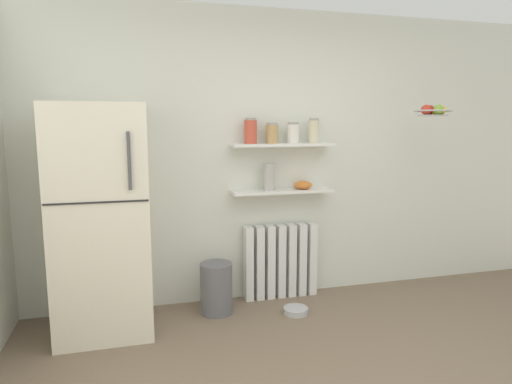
{
  "coord_description": "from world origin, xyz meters",
  "views": [
    {
      "loc": [
        -1.23,
        -1.88,
        1.6
      ],
      "look_at": [
        -0.28,
        1.6,
        1.05
      ],
      "focal_mm": 31.36,
      "sensor_mm": 36.0,
      "label": 1
    }
  ],
  "objects_px": {
    "refrigerator": "(102,220)",
    "trash_bin": "(216,288)",
    "storage_jar_1": "(272,133)",
    "storage_jar_2": "(293,133)",
    "vase": "(269,177)",
    "storage_jar_0": "(250,131)",
    "storage_jar_3": "(314,131)",
    "radiator": "(281,261)",
    "pet_food_bowl": "(296,311)",
    "shelf_bowl": "(303,185)",
    "hanging_fruit_basket": "(434,111)"
  },
  "relations": [
    {
      "from": "trash_bin",
      "to": "hanging_fruit_basket",
      "type": "height_order",
      "value": "hanging_fruit_basket"
    },
    {
      "from": "storage_jar_2",
      "to": "pet_food_bowl",
      "type": "height_order",
      "value": "storage_jar_2"
    },
    {
      "from": "refrigerator",
      "to": "trash_bin",
      "type": "relative_size",
      "value": 4.01
    },
    {
      "from": "vase",
      "to": "shelf_bowl",
      "type": "distance_m",
      "value": 0.33
    },
    {
      "from": "radiator",
      "to": "pet_food_bowl",
      "type": "bearing_deg",
      "value": -89.25
    },
    {
      "from": "storage_jar_2",
      "to": "storage_jar_3",
      "type": "bearing_deg",
      "value": 0.0
    },
    {
      "from": "radiator",
      "to": "storage_jar_0",
      "type": "distance_m",
      "value": 1.23
    },
    {
      "from": "refrigerator",
      "to": "radiator",
      "type": "xyz_separation_m",
      "value": [
        1.53,
        0.27,
        -0.53
      ]
    },
    {
      "from": "shelf_bowl",
      "to": "trash_bin",
      "type": "bearing_deg",
      "value": -168.21
    },
    {
      "from": "refrigerator",
      "to": "shelf_bowl",
      "type": "xyz_separation_m",
      "value": [
        1.73,
        0.24,
        0.18
      ]
    },
    {
      "from": "shelf_bowl",
      "to": "trash_bin",
      "type": "distance_m",
      "value": 1.2
    },
    {
      "from": "refrigerator",
      "to": "storage_jar_3",
      "type": "xyz_separation_m",
      "value": [
        1.82,
        0.24,
        0.66
      ]
    },
    {
      "from": "refrigerator",
      "to": "storage_jar_2",
      "type": "xyz_separation_m",
      "value": [
        1.63,
        0.24,
        0.65
      ]
    },
    {
      "from": "shelf_bowl",
      "to": "pet_food_bowl",
      "type": "height_order",
      "value": "shelf_bowl"
    },
    {
      "from": "radiator",
      "to": "pet_food_bowl",
      "type": "distance_m",
      "value": 0.51
    },
    {
      "from": "storage_jar_0",
      "to": "trash_bin",
      "type": "xyz_separation_m",
      "value": [
        -0.35,
        -0.18,
        -1.32
      ]
    },
    {
      "from": "pet_food_bowl",
      "to": "hanging_fruit_basket",
      "type": "relative_size",
      "value": 0.66
    },
    {
      "from": "vase",
      "to": "pet_food_bowl",
      "type": "relative_size",
      "value": 1.15
    },
    {
      "from": "storage_jar_1",
      "to": "trash_bin",
      "type": "height_order",
      "value": "storage_jar_1"
    },
    {
      "from": "radiator",
      "to": "vase",
      "type": "distance_m",
      "value": 0.8
    },
    {
      "from": "radiator",
      "to": "vase",
      "type": "height_order",
      "value": "vase"
    },
    {
      "from": "storage_jar_0",
      "to": "trash_bin",
      "type": "distance_m",
      "value": 1.38
    },
    {
      "from": "shelf_bowl",
      "to": "pet_food_bowl",
      "type": "relative_size",
      "value": 0.79
    },
    {
      "from": "shelf_bowl",
      "to": "storage_jar_0",
      "type": "bearing_deg",
      "value": 180.0
    },
    {
      "from": "pet_food_bowl",
      "to": "hanging_fruit_basket",
      "type": "xyz_separation_m",
      "value": [
        1.27,
        0.02,
        1.69
      ]
    },
    {
      "from": "vase",
      "to": "shelf_bowl",
      "type": "relative_size",
      "value": 1.45
    },
    {
      "from": "storage_jar_0",
      "to": "shelf_bowl",
      "type": "relative_size",
      "value": 1.33
    },
    {
      "from": "storage_jar_0",
      "to": "storage_jar_2",
      "type": "distance_m",
      "value": 0.39
    },
    {
      "from": "storage_jar_0",
      "to": "shelf_bowl",
      "type": "bearing_deg",
      "value": 0.0
    },
    {
      "from": "storage_jar_3",
      "to": "pet_food_bowl",
      "type": "relative_size",
      "value": 1.05
    },
    {
      "from": "storage_jar_1",
      "to": "radiator",
      "type": "bearing_deg",
      "value": 17.04
    },
    {
      "from": "storage_jar_2",
      "to": "hanging_fruit_basket",
      "type": "height_order",
      "value": "hanging_fruit_basket"
    },
    {
      "from": "storage_jar_2",
      "to": "pet_food_bowl",
      "type": "relative_size",
      "value": 0.88
    },
    {
      "from": "storage_jar_0",
      "to": "vase",
      "type": "bearing_deg",
      "value": 0.0
    },
    {
      "from": "hanging_fruit_basket",
      "to": "shelf_bowl",
      "type": "bearing_deg",
      "value": 161.97
    },
    {
      "from": "vase",
      "to": "pet_food_bowl",
      "type": "bearing_deg",
      "value": -70.84
    },
    {
      "from": "storage_jar_0",
      "to": "storage_jar_3",
      "type": "relative_size",
      "value": 1.0
    },
    {
      "from": "storage_jar_0",
      "to": "pet_food_bowl",
      "type": "height_order",
      "value": "storage_jar_0"
    },
    {
      "from": "vase",
      "to": "hanging_fruit_basket",
      "type": "distance_m",
      "value": 1.55
    },
    {
      "from": "storage_jar_1",
      "to": "shelf_bowl",
      "type": "relative_size",
      "value": 1.08
    },
    {
      "from": "trash_bin",
      "to": "pet_food_bowl",
      "type": "relative_size",
      "value": 2.07
    },
    {
      "from": "refrigerator",
      "to": "shelf_bowl",
      "type": "relative_size",
      "value": 10.48
    },
    {
      "from": "shelf_bowl",
      "to": "hanging_fruit_basket",
      "type": "xyz_separation_m",
      "value": [
        1.07,
        -0.35,
        0.66
      ]
    },
    {
      "from": "refrigerator",
      "to": "pet_food_bowl",
      "type": "distance_m",
      "value": 1.76
    },
    {
      "from": "radiator",
      "to": "vase",
      "type": "xyz_separation_m",
      "value": [
        -0.12,
        -0.03,
        0.79
      ]
    },
    {
      "from": "storage_jar_1",
      "to": "storage_jar_2",
      "type": "height_order",
      "value": "storage_jar_2"
    },
    {
      "from": "vase",
      "to": "trash_bin",
      "type": "relative_size",
      "value": 0.55
    },
    {
      "from": "shelf_bowl",
      "to": "trash_bin",
      "type": "height_order",
      "value": "shelf_bowl"
    },
    {
      "from": "radiator",
      "to": "hanging_fruit_basket",
      "type": "distance_m",
      "value": 1.91
    },
    {
      "from": "storage_jar_1",
      "to": "vase",
      "type": "xyz_separation_m",
      "value": [
        -0.03,
        0.0,
        -0.38
      ]
    }
  ]
}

